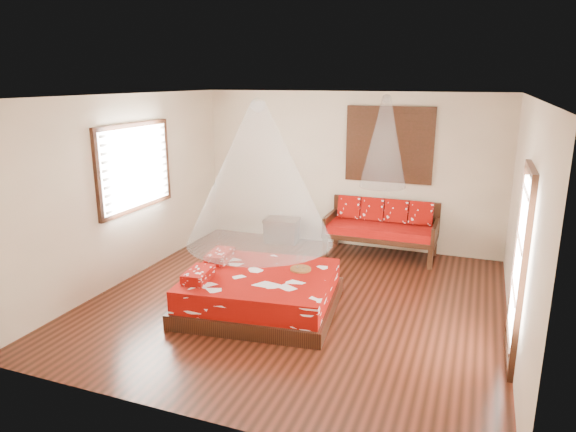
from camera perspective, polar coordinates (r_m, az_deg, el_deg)
The scene contains 10 objects.
room at distance 6.82m, azimuth 1.04°, elevation 1.36°, with size 5.54×5.54×2.84m.
bed at distance 6.96m, azimuth -3.18°, elevation -8.36°, with size 2.18×2.01×0.63m.
daybed at distance 9.11m, azimuth 10.38°, elevation -1.09°, with size 1.90×0.84×0.97m.
storage_chest at distance 9.75m, azimuth -0.69°, elevation -1.57°, with size 0.68×0.52×0.45m.
shutter_panel at distance 9.15m, azimuth 11.18°, elevation 7.77°, with size 1.52×0.06×1.32m.
window_left at distance 8.23m, azimuth -16.58°, elevation 5.23°, with size 0.10×1.74×1.34m.
glazed_door at distance 5.99m, azimuth 24.27°, elevation -5.31°, with size 0.08×1.02×2.16m.
wine_tray at distance 6.97m, azimuth 1.42°, elevation -5.55°, with size 0.28×0.28×0.23m.
mosquito_net_main at distance 6.49m, azimuth -3.25°, elevation 4.69°, with size 1.89×1.89×1.80m, color silver.
mosquito_net_daybed at distance 8.69m, azimuth 10.67°, elevation 8.08°, with size 0.77×0.77×1.50m, color silver.
Camera 1 is at (2.24, -6.24, 3.01)m, focal length 32.00 mm.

